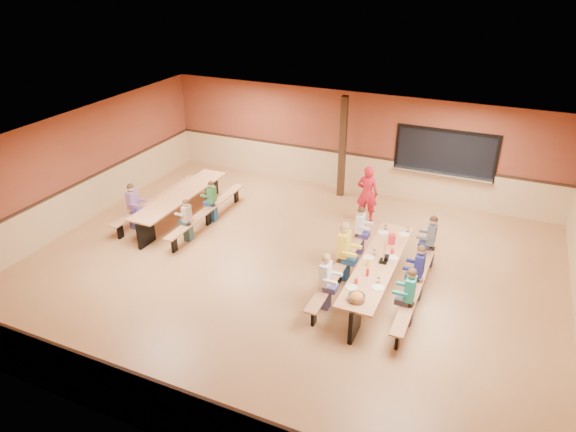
% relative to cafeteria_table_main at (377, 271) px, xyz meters
% --- Properties ---
extents(ground, '(12.00, 12.00, 0.00)m').
position_rel_cafeteria_table_main_xyz_m(ground, '(-2.10, 0.03, -0.53)').
color(ground, '#9B653B').
rests_on(ground, ground).
extents(room_envelope, '(12.04, 10.04, 3.02)m').
position_rel_cafeteria_table_main_xyz_m(room_envelope, '(-2.10, 0.03, 0.16)').
color(room_envelope, brown).
rests_on(room_envelope, ground).
extents(kitchen_pass_through, '(2.78, 0.28, 1.38)m').
position_rel_cafeteria_table_main_xyz_m(kitchen_pass_through, '(0.50, 4.99, 0.96)').
color(kitchen_pass_through, black).
rests_on(kitchen_pass_through, ground).
extents(structural_post, '(0.18, 0.18, 3.00)m').
position_rel_cafeteria_table_main_xyz_m(structural_post, '(-2.30, 4.43, 0.97)').
color(structural_post, black).
rests_on(structural_post, ground).
extents(cafeteria_table_main, '(1.91, 3.70, 0.74)m').
position_rel_cafeteria_table_main_xyz_m(cafeteria_table_main, '(0.00, 0.00, 0.00)').
color(cafeteria_table_main, '#B47347').
rests_on(cafeteria_table_main, ground).
extents(cafeteria_table_second, '(1.91, 3.70, 0.74)m').
position_rel_cafeteria_table_main_xyz_m(cafeteria_table_second, '(-5.76, 1.21, 0.00)').
color(cafeteria_table_second, '#B47347').
rests_on(cafeteria_table_second, ground).
extents(seated_child_white_left, '(0.39, 0.32, 1.24)m').
position_rel_cafeteria_table_main_xyz_m(seated_child_white_left, '(-0.83, -0.95, 0.10)').
color(seated_child_white_left, white).
rests_on(seated_child_white_left, ground).
extents(seated_adult_yellow, '(0.45, 0.37, 1.37)m').
position_rel_cafeteria_table_main_xyz_m(seated_adult_yellow, '(-0.83, 0.22, 0.16)').
color(seated_adult_yellow, yellow).
rests_on(seated_adult_yellow, ground).
extents(seated_child_grey_left, '(0.36, 0.29, 1.19)m').
position_rel_cafeteria_table_main_xyz_m(seated_child_grey_left, '(-0.83, 1.44, 0.07)').
color(seated_child_grey_left, white).
rests_on(seated_child_grey_left, ground).
extents(seated_child_teal_right, '(0.38, 0.31, 1.24)m').
position_rel_cafeteria_table_main_xyz_m(seated_child_teal_right, '(0.83, -0.78, 0.09)').
color(seated_child_teal_right, teal).
rests_on(seated_child_teal_right, ground).
extents(seated_child_navy_right, '(0.39, 0.32, 1.25)m').
position_rel_cafeteria_table_main_xyz_m(seated_child_navy_right, '(0.83, 0.14, 0.10)').
color(seated_child_navy_right, '#181850').
rests_on(seated_child_navy_right, ground).
extents(seated_child_char_right, '(0.39, 0.32, 1.25)m').
position_rel_cafeteria_table_main_xyz_m(seated_child_char_right, '(0.83, 1.55, 0.10)').
color(seated_child_char_right, '#51585C').
rests_on(seated_child_char_right, ground).
extents(seated_child_purple_sec, '(0.39, 0.32, 1.25)m').
position_rel_cafeteria_table_main_xyz_m(seated_child_purple_sec, '(-6.59, 0.27, 0.10)').
color(seated_child_purple_sec, slate).
rests_on(seated_child_purple_sec, ground).
extents(seated_child_green_sec, '(0.34, 0.27, 1.14)m').
position_rel_cafeteria_table_main_xyz_m(seated_child_green_sec, '(-4.94, 1.46, 0.04)').
color(seated_child_green_sec, '#2D7137').
rests_on(seated_child_green_sec, ground).
extents(seated_child_tan_sec, '(0.32, 0.26, 1.11)m').
position_rel_cafeteria_table_main_xyz_m(seated_child_tan_sec, '(-4.94, 0.27, 0.03)').
color(seated_child_tan_sec, tan).
rests_on(seated_child_tan_sec, ground).
extents(standing_woman, '(0.60, 0.41, 1.57)m').
position_rel_cafeteria_table_main_xyz_m(standing_woman, '(-1.15, 3.16, 0.26)').
color(standing_woman, red).
rests_on(standing_woman, ground).
extents(punch_pitcher, '(0.16, 0.16, 0.22)m').
position_rel_cafeteria_table_main_xyz_m(punch_pitcher, '(0.07, 0.89, 0.32)').
color(punch_pitcher, red).
rests_on(punch_pitcher, cafeteria_table_main).
extents(chip_bowl, '(0.32, 0.32, 0.15)m').
position_rel_cafeteria_table_main_xyz_m(chip_bowl, '(-0.02, -1.45, 0.29)').
color(chip_bowl, orange).
rests_on(chip_bowl, cafeteria_table_main).
extents(napkin_dispenser, '(0.10, 0.14, 0.13)m').
position_rel_cafeteria_table_main_xyz_m(napkin_dispenser, '(0.13, 0.12, 0.28)').
color(napkin_dispenser, black).
rests_on(napkin_dispenser, cafeteria_table_main).
extents(condiment_mustard, '(0.06, 0.06, 0.17)m').
position_rel_cafeteria_table_main_xyz_m(condiment_mustard, '(-0.16, -0.23, 0.30)').
color(condiment_mustard, yellow).
rests_on(condiment_mustard, cafeteria_table_main).
extents(condiment_ketchup, '(0.06, 0.06, 0.17)m').
position_rel_cafeteria_table_main_xyz_m(condiment_ketchup, '(-0.07, -0.59, 0.30)').
color(condiment_ketchup, '#B2140F').
rests_on(condiment_ketchup, cafeteria_table_main).
extents(table_paddle, '(0.16, 0.16, 0.56)m').
position_rel_cafeteria_table_main_xyz_m(table_paddle, '(0.10, 0.04, 0.35)').
color(table_paddle, black).
rests_on(table_paddle, cafeteria_table_main).
extents(place_settings, '(0.65, 3.30, 0.11)m').
position_rel_cafeteria_table_main_xyz_m(place_settings, '(0.00, 0.00, 0.27)').
color(place_settings, beige).
rests_on(place_settings, cafeteria_table_main).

